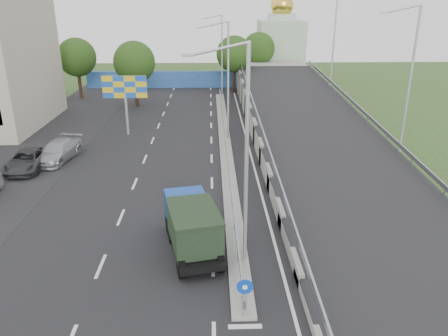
{
  "coord_description": "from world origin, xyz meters",
  "views": [
    {
      "loc": [
        -1.23,
        -11.74,
        11.68
      ],
      "look_at": [
        -0.46,
        13.14,
        2.2
      ],
      "focal_mm": 35.0,
      "sensor_mm": 36.0,
      "label": 1
    }
  ],
  "objects_px": {
    "lamp_post_mid": "(226,75)",
    "lamp_post_far": "(220,51)",
    "sign_bollard": "(245,297)",
    "church": "(280,45)",
    "parked_car_c": "(27,160)",
    "parked_car_d": "(58,151)",
    "billboard": "(125,90)",
    "dump_truck": "(192,224)",
    "lamp_post_near": "(242,148)"
  },
  "relations": [
    {
      "from": "lamp_post_far",
      "to": "parked_car_d",
      "type": "relative_size",
      "value": 1.91
    },
    {
      "from": "lamp_post_near",
      "to": "lamp_post_mid",
      "type": "relative_size",
      "value": 1.0
    },
    {
      "from": "parked_car_d",
      "to": "parked_car_c",
      "type": "bearing_deg",
      "value": -121.2
    },
    {
      "from": "lamp_post_mid",
      "to": "billboard",
      "type": "bearing_deg",
      "value": 167.62
    },
    {
      "from": "lamp_post_near",
      "to": "parked_car_c",
      "type": "xyz_separation_m",
      "value": [
        -15.02,
        13.13,
        -5.1
      ]
    },
    {
      "from": "lamp_post_mid",
      "to": "church",
      "type": "bearing_deg",
      "value": 73.78
    },
    {
      "from": "parked_car_d",
      "to": "dump_truck",
      "type": "bearing_deg",
      "value": -41.52
    },
    {
      "from": "lamp_post_mid",
      "to": "billboard",
      "type": "distance_m",
      "value": 9.47
    },
    {
      "from": "lamp_post_near",
      "to": "parked_car_d",
      "type": "height_order",
      "value": "lamp_post_near"
    },
    {
      "from": "lamp_post_near",
      "to": "parked_car_c",
      "type": "height_order",
      "value": "lamp_post_near"
    },
    {
      "from": "lamp_post_near",
      "to": "parked_car_d",
      "type": "bearing_deg",
      "value": 131.5
    },
    {
      "from": "lamp_post_near",
      "to": "lamp_post_mid",
      "type": "xyz_separation_m",
      "value": [
        0.0,
        20.0,
        0.0
      ]
    },
    {
      "from": "lamp_post_far",
      "to": "billboard",
      "type": "height_order",
      "value": "lamp_post_far"
    },
    {
      "from": "lamp_post_far",
      "to": "parked_car_c",
      "type": "height_order",
      "value": "lamp_post_far"
    },
    {
      "from": "dump_truck",
      "to": "church",
      "type": "bearing_deg",
      "value": 64.62
    },
    {
      "from": "lamp_post_near",
      "to": "parked_car_d",
      "type": "distance_m",
      "value": 20.75
    },
    {
      "from": "sign_bollard",
      "to": "lamp_post_far",
      "type": "relative_size",
      "value": 0.17
    },
    {
      "from": "sign_bollard",
      "to": "lamp_post_near",
      "type": "relative_size",
      "value": 0.17
    },
    {
      "from": "church",
      "to": "parked_car_d",
      "type": "distance_m",
      "value": 45.56
    },
    {
      "from": "lamp_post_mid",
      "to": "dump_truck",
      "type": "distance_m",
      "value": 19.2
    },
    {
      "from": "lamp_post_near",
      "to": "billboard",
      "type": "height_order",
      "value": "lamp_post_near"
    },
    {
      "from": "church",
      "to": "billboard",
      "type": "height_order",
      "value": "church"
    },
    {
      "from": "sign_bollard",
      "to": "lamp_post_near",
      "type": "xyz_separation_m",
      "value": [
        0.11,
        3.83,
        4.77
      ]
    },
    {
      "from": "dump_truck",
      "to": "lamp_post_near",
      "type": "bearing_deg",
      "value": -44.15
    },
    {
      "from": "lamp_post_far",
      "to": "billboard",
      "type": "bearing_deg",
      "value": -116.84
    },
    {
      "from": "church",
      "to": "billboard",
      "type": "distance_m",
      "value": 37.23
    },
    {
      "from": "parked_car_c",
      "to": "dump_truck",
      "type": "bearing_deg",
      "value": -47.0
    },
    {
      "from": "lamp_post_mid",
      "to": "lamp_post_far",
      "type": "height_order",
      "value": "same"
    },
    {
      "from": "church",
      "to": "parked_car_c",
      "type": "distance_m",
      "value": 48.08
    },
    {
      "from": "lamp_post_near",
      "to": "lamp_post_far",
      "type": "bearing_deg",
      "value": 90.0
    },
    {
      "from": "sign_bollard",
      "to": "lamp_post_far",
      "type": "height_order",
      "value": "lamp_post_far"
    },
    {
      "from": "lamp_post_near",
      "to": "church",
      "type": "distance_m",
      "value": 54.9
    },
    {
      "from": "parked_car_d",
      "to": "lamp_post_far",
      "type": "bearing_deg",
      "value": 71.42
    },
    {
      "from": "parked_car_c",
      "to": "lamp_post_mid",
      "type": "bearing_deg",
      "value": 20.24
    },
    {
      "from": "lamp_post_mid",
      "to": "dump_truck",
      "type": "height_order",
      "value": "lamp_post_mid"
    },
    {
      "from": "lamp_post_mid",
      "to": "lamp_post_far",
      "type": "distance_m",
      "value": 20.0
    },
    {
      "from": "lamp_post_far",
      "to": "parked_car_c",
      "type": "xyz_separation_m",
      "value": [
        -15.02,
        -26.87,
        -5.1
      ]
    },
    {
      "from": "lamp_post_far",
      "to": "billboard",
      "type": "xyz_separation_m",
      "value": [
        -9.11,
        -18.0,
        -1.62
      ]
    },
    {
      "from": "sign_bollard",
      "to": "parked_car_d",
      "type": "height_order",
      "value": "sign_bollard"
    },
    {
      "from": "lamp_post_far",
      "to": "church",
      "type": "distance_m",
      "value": 17.15
    },
    {
      "from": "lamp_post_far",
      "to": "lamp_post_near",
      "type": "bearing_deg",
      "value": -90.0
    },
    {
      "from": "lamp_post_mid",
      "to": "parked_car_c",
      "type": "bearing_deg",
      "value": -155.42
    },
    {
      "from": "lamp_post_mid",
      "to": "church",
      "type": "distance_m",
      "value": 35.41
    },
    {
      "from": "sign_bollard",
      "to": "lamp_post_far",
      "type": "bearing_deg",
      "value": 89.86
    },
    {
      "from": "sign_bollard",
      "to": "lamp_post_mid",
      "type": "xyz_separation_m",
      "value": [
        0.11,
        23.83,
        4.77
      ]
    },
    {
      "from": "lamp_post_mid",
      "to": "parked_car_c",
      "type": "xyz_separation_m",
      "value": [
        -15.02,
        -6.87,
        -5.1
      ]
    },
    {
      "from": "sign_bollard",
      "to": "parked_car_d",
      "type": "xyz_separation_m",
      "value": [
        -13.23,
        18.9,
        -0.27
      ]
    },
    {
      "from": "parked_car_d",
      "to": "billboard",
      "type": "bearing_deg",
      "value": 68.16
    },
    {
      "from": "dump_truck",
      "to": "lamp_post_far",
      "type": "bearing_deg",
      "value": 74.25
    },
    {
      "from": "billboard",
      "to": "lamp_post_near",
      "type": "bearing_deg",
      "value": -67.51
    }
  ]
}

